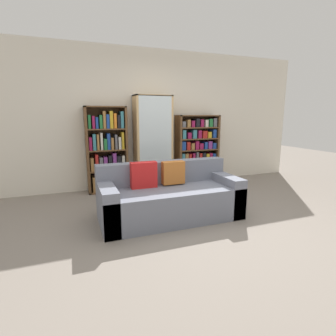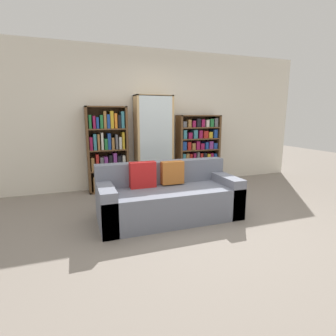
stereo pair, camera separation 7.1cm
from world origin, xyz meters
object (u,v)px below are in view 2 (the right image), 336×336
at_px(wine_bottle, 199,185).
at_px(display_cabinet, 154,143).
at_px(bookshelf_left, 108,151).
at_px(couch, 168,198).
at_px(bookshelf_right, 198,151).

bearing_deg(wine_bottle, display_cabinet, 130.97).
height_order(bookshelf_left, wine_bottle, bookshelf_left).
height_order(display_cabinet, wine_bottle, display_cabinet).
distance_m(bookshelf_left, display_cabinet, 0.90).
xyz_separation_m(couch, bookshelf_right, (1.26, 1.66, 0.40)).
xyz_separation_m(bookshelf_left, wine_bottle, (1.53, -0.75, -0.61)).
bearing_deg(wine_bottle, bookshelf_right, 65.75).
relative_size(couch, wine_bottle, 4.94).
distance_m(display_cabinet, wine_bottle, 1.22).
bearing_deg(couch, wine_bottle, 44.56).
distance_m(couch, bookshelf_left, 1.84).
bearing_deg(bookshelf_left, display_cabinet, -0.99).
bearing_deg(bookshelf_right, display_cabinet, -179.09).
bearing_deg(display_cabinet, wine_bottle, -49.03).
bearing_deg(bookshelf_left, wine_bottle, -26.20).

